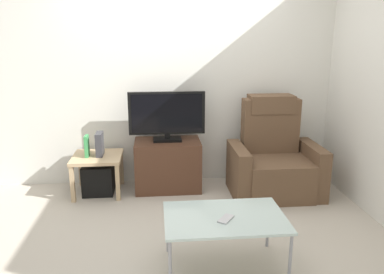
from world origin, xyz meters
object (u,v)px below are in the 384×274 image
(side_table, at_px, (97,161))
(game_console, at_px, (100,144))
(coffee_table, at_px, (225,220))
(recliner_armchair, at_px, (274,160))
(subwoofer_box, at_px, (99,179))
(book_upright, at_px, (87,146))
(cell_phone, at_px, (226,219))
(tv_stand, at_px, (168,165))
(television, at_px, (167,115))

(side_table, height_order, game_console, game_console)
(game_console, relative_size, coffee_table, 0.29)
(recliner_armchair, distance_m, subwoofer_box, 1.99)
(book_upright, height_order, cell_phone, book_upright)
(recliner_armchair, distance_m, book_upright, 2.08)
(game_console, bearing_deg, side_table, -164.05)
(book_upright, bearing_deg, subwoofer_box, 11.31)
(side_table, relative_size, cell_phone, 3.60)
(tv_stand, bearing_deg, book_upright, -175.17)
(recliner_armchair, height_order, cell_phone, recliner_armchair)
(television, xyz_separation_m, cell_phone, (0.37, -1.70, -0.43))
(game_console, bearing_deg, tv_stand, 3.42)
(subwoofer_box, bearing_deg, side_table, 116.57)
(television, height_order, coffee_table, television)
(recliner_armchair, xyz_separation_m, game_console, (-1.94, 0.17, 0.20))
(cell_phone, bearing_deg, television, 137.74)
(tv_stand, distance_m, cell_phone, 1.73)
(tv_stand, relative_size, side_table, 1.38)
(recliner_armchair, relative_size, book_upright, 4.58)
(coffee_table, bearing_deg, book_upright, 128.89)
(tv_stand, bearing_deg, subwoofer_box, -176.00)
(side_table, height_order, subwoofer_box, side_table)
(television, bearing_deg, book_upright, -173.95)
(television, relative_size, subwoofer_box, 2.56)
(subwoofer_box, xyz_separation_m, cell_phone, (1.16, -1.63, 0.27))
(game_console, bearing_deg, coffee_table, -54.76)
(subwoofer_box, relative_size, cell_phone, 2.22)
(tv_stand, relative_size, book_upright, 3.16)
(book_upright, xyz_separation_m, game_console, (0.14, 0.03, 0.01))
(recliner_armchair, height_order, coffee_table, recliner_armchair)
(subwoofer_box, distance_m, book_upright, 0.40)
(side_table, bearing_deg, game_console, 15.95)
(subwoofer_box, distance_m, cell_phone, 2.02)
(recliner_armchair, height_order, game_console, recliner_armchair)
(television, relative_size, side_table, 1.58)
(coffee_table, bearing_deg, recliner_armchair, 60.17)
(coffee_table, relative_size, cell_phone, 6.00)
(television, bearing_deg, game_console, -175.14)
(tv_stand, xyz_separation_m, game_console, (-0.75, -0.04, 0.28))
(book_upright, height_order, game_console, game_console)
(television, xyz_separation_m, recliner_armchair, (1.19, -0.23, -0.49))
(tv_stand, height_order, game_console, game_console)
(television, height_order, book_upright, television)
(book_upright, distance_m, coffee_table, 2.01)
(recliner_armchair, bearing_deg, coffee_table, -122.02)
(subwoofer_box, xyz_separation_m, game_console, (0.04, 0.01, 0.40))
(tv_stand, xyz_separation_m, cell_phone, (0.37, -1.69, 0.15))
(side_table, relative_size, coffee_table, 0.60)
(recliner_armchair, height_order, side_table, recliner_armchair)
(side_table, xyz_separation_m, coffee_table, (1.16, -1.58, 0.03))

